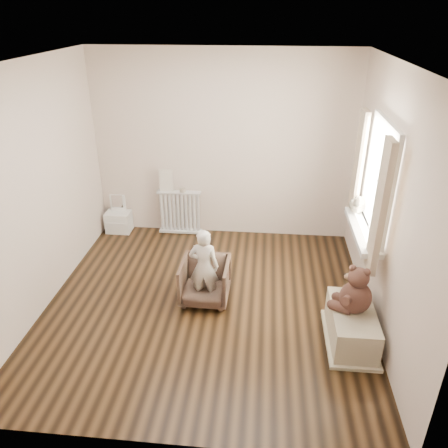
# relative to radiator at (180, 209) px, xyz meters

# --- Properties ---
(floor) EXTENTS (3.60, 3.60, 0.01)m
(floor) POSITION_rel_radiator_xyz_m (0.62, -1.68, -0.39)
(floor) COLOR black
(floor) RESTS_ON ground
(ceiling) EXTENTS (3.60, 3.60, 0.01)m
(ceiling) POSITION_rel_radiator_xyz_m (0.62, -1.68, 2.21)
(ceiling) COLOR white
(ceiling) RESTS_ON ground
(back_wall) EXTENTS (3.60, 0.02, 2.60)m
(back_wall) POSITION_rel_radiator_xyz_m (0.62, 0.12, 0.91)
(back_wall) COLOR beige
(back_wall) RESTS_ON ground
(front_wall) EXTENTS (3.60, 0.02, 2.60)m
(front_wall) POSITION_rel_radiator_xyz_m (0.62, -3.48, 0.91)
(front_wall) COLOR beige
(front_wall) RESTS_ON ground
(left_wall) EXTENTS (0.02, 3.60, 2.60)m
(left_wall) POSITION_rel_radiator_xyz_m (-1.18, -1.68, 0.91)
(left_wall) COLOR beige
(left_wall) RESTS_ON ground
(right_wall) EXTENTS (0.02, 3.60, 2.60)m
(right_wall) POSITION_rel_radiator_xyz_m (2.42, -1.68, 0.91)
(right_wall) COLOR beige
(right_wall) RESTS_ON ground
(window) EXTENTS (0.03, 0.90, 1.10)m
(window) POSITION_rel_radiator_xyz_m (2.38, -1.38, 1.06)
(window) COLOR white
(window) RESTS_ON right_wall
(window_sill) EXTENTS (0.22, 1.10, 0.06)m
(window_sill) POSITION_rel_radiator_xyz_m (2.29, -1.38, 0.48)
(window_sill) COLOR silver
(window_sill) RESTS_ON right_wall
(curtain_left) EXTENTS (0.06, 0.26, 1.30)m
(curtain_left) POSITION_rel_radiator_xyz_m (2.27, -1.95, 1.00)
(curtain_left) COLOR tan
(curtain_left) RESTS_ON right_wall
(curtain_right) EXTENTS (0.06, 0.26, 1.30)m
(curtain_right) POSITION_rel_radiator_xyz_m (2.27, -0.81, 1.00)
(curtain_right) COLOR tan
(curtain_right) RESTS_ON right_wall
(radiator) EXTENTS (0.63, 0.12, 0.66)m
(radiator) POSITION_rel_radiator_xyz_m (0.00, 0.00, 0.00)
(radiator) COLOR silver
(radiator) RESTS_ON floor
(paper_doll) EXTENTS (0.20, 0.02, 0.33)m
(paper_doll) POSITION_rel_radiator_xyz_m (-0.17, 0.00, 0.44)
(paper_doll) COLOR beige
(paper_doll) RESTS_ON radiator
(tin_a) EXTENTS (0.09, 0.09, 0.05)m
(tin_a) POSITION_rel_radiator_xyz_m (0.06, 0.00, 0.30)
(tin_a) COLOR #A59E8C
(tin_a) RESTS_ON radiator
(toy_vanity) EXTENTS (0.36, 0.26, 0.57)m
(toy_vanity) POSITION_rel_radiator_xyz_m (-0.93, -0.03, -0.11)
(toy_vanity) COLOR silver
(toy_vanity) RESTS_ON floor
(armchair) EXTENTS (0.55, 0.56, 0.50)m
(armchair) POSITION_rel_radiator_xyz_m (0.59, -1.60, -0.14)
(armchair) COLOR #4E392B
(armchair) RESTS_ON floor
(child) EXTENTS (0.34, 0.22, 0.91)m
(child) POSITION_rel_radiator_xyz_m (0.59, -1.65, 0.08)
(child) COLOR beige
(child) RESTS_ON armchair
(toy_bench) EXTENTS (0.42, 0.79, 0.37)m
(toy_bench) POSITION_rel_radiator_xyz_m (2.14, -2.14, -0.19)
(toy_bench) COLOR #BBB393
(toy_bench) RESTS_ON floor
(teddy_bear) EXTENTS (0.49, 0.45, 0.49)m
(teddy_bear) POSITION_rel_radiator_xyz_m (2.13, -2.14, 0.28)
(teddy_bear) COLOR #3B221A
(teddy_bear) RESTS_ON toy_bench
(plush_cat) EXTENTS (0.21, 0.31, 0.25)m
(plush_cat) POSITION_rel_radiator_xyz_m (2.28, -0.98, 0.61)
(plush_cat) COLOR slate
(plush_cat) RESTS_ON window_sill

